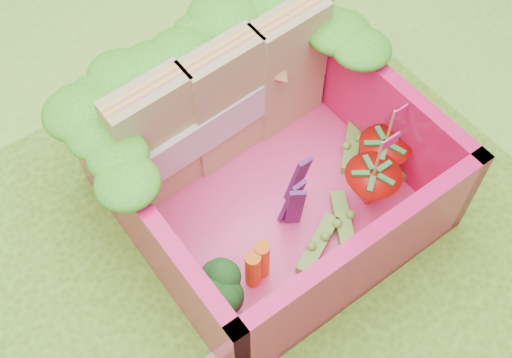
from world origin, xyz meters
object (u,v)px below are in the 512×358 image
object	(u,v)px
strawberry_left	(370,189)
broccoli	(222,290)
bento_box	(269,168)
strawberry_right	(381,159)
sandwich_stack	(225,104)

from	to	relation	value
strawberry_left	broccoli	bearing A→B (deg)	-178.95
bento_box	strawberry_right	world-z (taller)	bento_box
strawberry_left	strawberry_right	world-z (taller)	strawberry_left
bento_box	broccoli	size ratio (longest dim) A/B	4.23
broccoli	strawberry_left	xyz separation A→B (m)	(0.83, 0.02, -0.03)
sandwich_stack	strawberry_right	size ratio (longest dim) A/B	2.57
bento_box	sandwich_stack	distance (m)	0.36
broccoli	strawberry_right	distance (m)	1.00
bento_box	broccoli	bearing A→B (deg)	-145.77
bento_box	sandwich_stack	world-z (taller)	sandwich_stack
bento_box	broccoli	distance (m)	0.60
strawberry_right	broccoli	bearing A→B (deg)	-173.62
broccoli	strawberry_right	size ratio (longest dim) A/B	0.63
sandwich_stack	broccoli	size ratio (longest dim) A/B	4.06
bento_box	strawberry_left	world-z (taller)	bento_box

